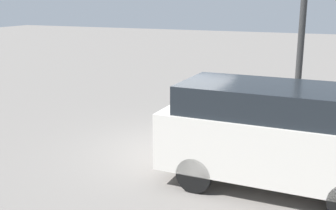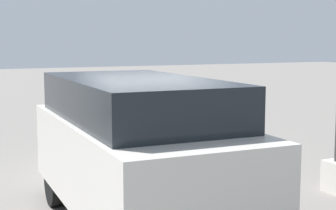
{
  "view_description": "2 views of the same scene",
  "coord_description": "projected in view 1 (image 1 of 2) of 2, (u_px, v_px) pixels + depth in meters",
  "views": [
    {
      "loc": [
        3.86,
        -9.62,
        3.77
      ],
      "look_at": [
        -0.18,
        -0.2,
        1.17
      ],
      "focal_mm": 45.0,
      "sensor_mm": 36.0,
      "label": 1
    },
    {
      "loc": [
        9.33,
        -4.0,
        2.65
      ],
      "look_at": [
        0.05,
        0.33,
        1.35
      ],
      "focal_mm": 55.0,
      "sensor_mm": 36.0,
      "label": 2
    }
  ],
  "objects": [
    {
      "name": "ground_plane",
      "position": [
        177.0,
        147.0,
        10.97
      ],
      "size": [
        80.0,
        80.0,
        0.0
      ],
      "primitive_type": "plane",
      "color": "slate"
    },
    {
      "name": "parking_meter_near",
      "position": [
        206.0,
        108.0,
        10.94
      ],
      "size": [
        0.22,
        0.14,
        1.37
      ],
      "rotation": [
        0.0,
        0.0,
        0.18
      ],
      "color": "#4C4C4C",
      "rests_on": "ground"
    },
    {
      "name": "lamp_post",
      "position": [
        299.0,
        72.0,
        11.67
      ],
      "size": [
        0.44,
        0.44,
        5.19
      ],
      "color": "beige",
      "rests_on": "ground"
    },
    {
      "name": "parked_van",
      "position": [
        276.0,
        133.0,
        8.43
      ],
      "size": [
        4.62,
        2.1,
        2.12
      ],
      "rotation": [
        0.0,
        0.0,
        -0.02
      ],
      "color": "beige",
      "rests_on": "ground"
    }
  ]
}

